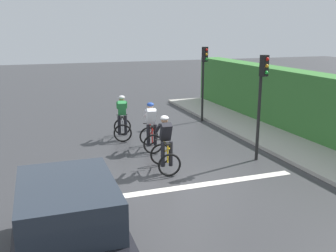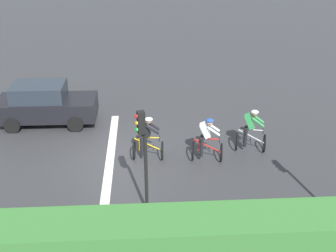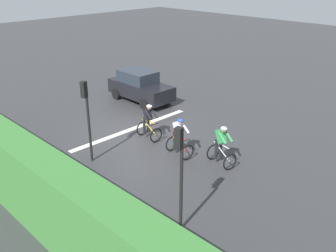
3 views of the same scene
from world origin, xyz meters
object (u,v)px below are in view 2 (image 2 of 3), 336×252
object	(u,v)px
cyclist_second	(206,141)
traffic_light_near_crossing	(143,148)
cyclist_mid	(147,139)
car_black	(45,104)
cyclist_lead	(251,131)

from	to	relation	value
cyclist_second	traffic_light_near_crossing	size ratio (longest dim) A/B	0.50
cyclist_mid	traffic_light_near_crossing	xyz separation A→B (m)	(3.10, -0.11, 1.43)
cyclist_mid	traffic_light_near_crossing	world-z (taller)	traffic_light_near_crossing
car_black	cyclist_second	bearing A→B (deg)	61.79
cyclist_lead	cyclist_second	world-z (taller)	same
car_black	traffic_light_near_crossing	xyz separation A→B (m)	(6.28, 4.10, 1.35)
traffic_light_near_crossing	cyclist_second	bearing A→B (deg)	142.41
cyclist_second	cyclist_mid	bearing A→B (deg)	-95.78
cyclist_lead	traffic_light_near_crossing	distance (m)	5.46
cyclist_mid	traffic_light_near_crossing	size ratio (longest dim) A/B	0.50
cyclist_lead	car_black	size ratio (longest dim) A/B	0.40
traffic_light_near_crossing	cyclist_mid	bearing A→B (deg)	178.04
car_black	traffic_light_near_crossing	distance (m)	7.62
cyclist_mid	car_black	world-z (taller)	car_black
cyclist_second	cyclist_mid	world-z (taller)	same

